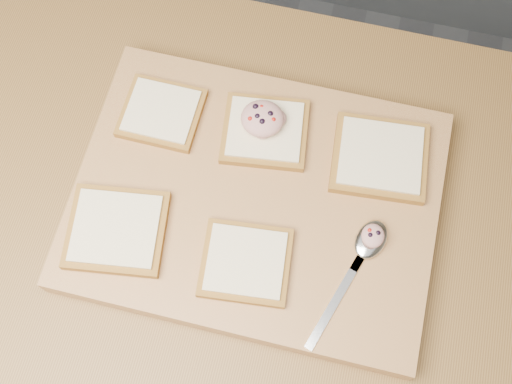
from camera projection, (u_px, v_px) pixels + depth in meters
The scene contains 11 objects.
ground at pixel (253, 342), 1.71m from camera, with size 4.00×4.00×0.00m, color #515459.
island_counter at pixel (252, 310), 1.29m from camera, with size 2.00×0.80×0.90m.
cutting_board at pixel (256, 201), 0.88m from camera, with size 0.49×0.37×0.04m, color #A67C47.
bread_far_left at pixel (162, 113), 0.90m from camera, with size 0.11×0.10×0.02m.
bread_far_center at pixel (265, 131), 0.89m from camera, with size 0.13×0.12×0.02m.
bread_far_right at pixel (380, 157), 0.87m from camera, with size 0.14×0.13×0.02m.
bread_near_left at pixel (117, 230), 0.83m from camera, with size 0.14×0.13×0.02m.
bread_near_center at pixel (246, 262), 0.82m from camera, with size 0.12×0.11×0.02m.
tuna_salad_dollop at pixel (262, 118), 0.87m from camera, with size 0.06×0.06×0.03m.
spoon at pixel (366, 248), 0.83m from camera, with size 0.08×0.19×0.01m.
spoon_salad at pixel (373, 236), 0.82m from camera, with size 0.03×0.03×0.02m.
Camera 1 is at (0.07, -0.24, 1.74)m, focal length 45.00 mm.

